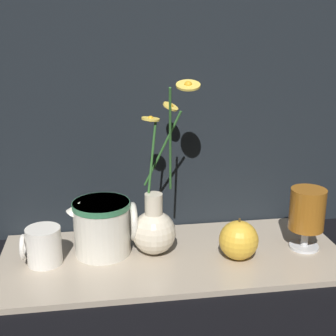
{
  "coord_description": "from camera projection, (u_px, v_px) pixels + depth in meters",
  "views": [
    {
      "loc": [
        -0.14,
        -0.87,
        0.48
      ],
      "look_at": [
        -0.01,
        0.0,
        0.2
      ],
      "focal_mm": 50.0,
      "sensor_mm": 36.0,
      "label": 1
    }
  ],
  "objects": [
    {
      "name": "orange_fruit",
      "position": [
        239.0,
        240.0,
        0.96
      ],
      "size": [
        0.08,
        0.08,
        0.09
      ],
      "color": "gold",
      "rests_on": "shelf"
    },
    {
      "name": "ceramic_pitcher",
      "position": [
        103.0,
        225.0,
        0.98
      ],
      "size": [
        0.14,
        0.12,
        0.13
      ],
      "color": "beige",
      "rests_on": "shelf"
    },
    {
      "name": "shelf",
      "position": [
        173.0,
        257.0,
        0.99
      ],
      "size": [
        0.72,
        0.3,
        0.01
      ],
      "color": "tan",
      "rests_on": "ground_plane"
    },
    {
      "name": "vase_with_flowers",
      "position": [
        155.0,
        225.0,
        0.98
      ],
      "size": [
        0.14,
        0.14,
        0.36
      ],
      "color": "beige",
      "rests_on": "shelf"
    },
    {
      "name": "yellow_mug",
      "position": [
        43.0,
        246.0,
        0.94
      ],
      "size": [
        0.08,
        0.07,
        0.08
      ],
      "color": "silver",
      "rests_on": "shelf"
    },
    {
      "name": "ground_plane",
      "position": [
        173.0,
        260.0,
        0.99
      ],
      "size": [
        6.0,
        6.0,
        0.0
      ],
      "primitive_type": "plane",
      "color": "black"
    },
    {
      "name": "tea_glass",
      "position": [
        307.0,
        211.0,
        0.99
      ],
      "size": [
        0.08,
        0.08,
        0.13
      ],
      "color": "silver",
      "rests_on": "shelf"
    }
  ]
}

